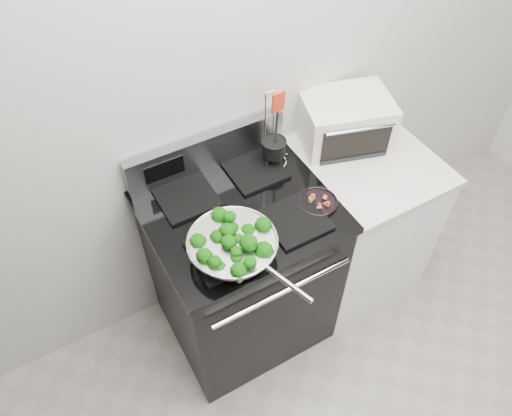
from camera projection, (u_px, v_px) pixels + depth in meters
back_wall at (262, 68)px, 2.11m from camera, size 4.00×0.02×2.70m
gas_range at (242, 270)px, 2.46m from camera, size 0.79×0.69×1.13m
counter at (353, 222)px, 2.71m from camera, size 0.62×0.68×0.92m
skillet at (233, 246)px, 1.92m from camera, size 0.36×0.55×0.08m
broccoli_pile at (232, 242)px, 1.90m from camera, size 0.28×0.28×0.10m
bacon_plate at (318, 200)px, 2.13m from camera, size 0.17×0.17×0.04m
utensil_holder at (274, 151)px, 2.25m from camera, size 0.13×0.13×0.40m
toaster_oven at (345, 121)px, 2.37m from camera, size 0.48×0.42×0.24m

